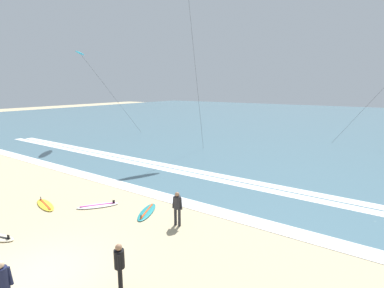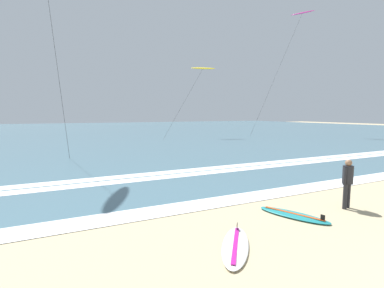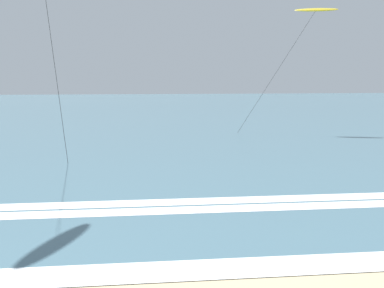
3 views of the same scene
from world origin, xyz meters
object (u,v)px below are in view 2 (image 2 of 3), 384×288
kite_magenta_low_near (302,14)px  kite_yellow_high_right (203,69)px  surfer_mid_group (348,179)px  surfboard_left_pile (235,246)px  surfboard_foreground_flat (293,215)px

kite_magenta_low_near → kite_yellow_high_right: bearing=169.3°
kite_yellow_high_right → surfer_mid_group: bearing=-107.9°
surfer_mid_group → kite_magenta_low_near: (22.83, 24.17, 15.96)m
surfer_mid_group → surfboard_left_pile: 4.88m
surfer_mid_group → kite_yellow_high_right: 29.31m
kite_yellow_high_right → surfboard_foreground_flat: bearing=-111.9°
surfboard_foreground_flat → kite_magenta_low_near: size_ratio=0.13×
surfboard_foreground_flat → surfer_mid_group: bearing=-5.2°
surfer_mid_group → surfboard_left_pile: (-4.75, -0.70, -0.91)m
surfboard_foreground_flat → kite_magenta_low_near: (24.91, 23.98, 16.87)m
surfboard_foreground_flat → kite_yellow_high_right: bearing=68.1°
surfboard_left_pile → kite_magenta_low_near: 40.79m
surfboard_left_pile → surfer_mid_group: bearing=8.4°
surfer_mid_group → surfboard_foreground_flat: surfer_mid_group is taller
surfboard_foreground_flat → kite_yellow_high_right: kite_yellow_high_right is taller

